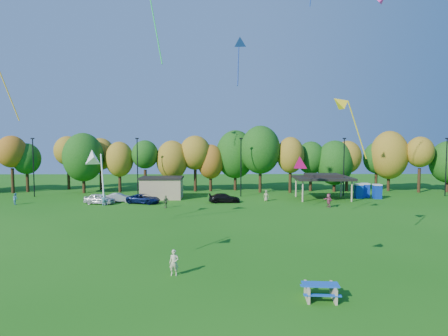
{
  "coord_description": "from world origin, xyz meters",
  "views": [
    {
      "loc": [
        -1.29,
        -21.56,
        8.89
      ],
      "look_at": [
        -0.99,
        6.0,
        6.9
      ],
      "focal_mm": 32.0,
      "sensor_mm": 36.0,
      "label": 1
    }
  ],
  "objects_px": {
    "porta_potties": "(367,191)",
    "car_a": "(100,199)",
    "car_b": "(119,198)",
    "car_d": "(224,198)",
    "car_c": "(143,199)",
    "picnic_table": "(320,290)",
    "kite_flyer": "(174,263)"
  },
  "relations": [
    {
      "from": "car_a",
      "to": "car_d",
      "type": "relative_size",
      "value": 0.96
    },
    {
      "from": "car_c",
      "to": "porta_potties",
      "type": "bearing_deg",
      "value": -63.39
    },
    {
      "from": "kite_flyer",
      "to": "car_d",
      "type": "height_order",
      "value": "kite_flyer"
    },
    {
      "from": "porta_potties",
      "to": "car_a",
      "type": "bearing_deg",
      "value": -172.46
    },
    {
      "from": "picnic_table",
      "to": "car_c",
      "type": "distance_m",
      "value": 37.06
    },
    {
      "from": "car_a",
      "to": "car_c",
      "type": "relative_size",
      "value": 0.9
    },
    {
      "from": "car_c",
      "to": "picnic_table",
      "type": "bearing_deg",
      "value": -135.66
    },
    {
      "from": "kite_flyer",
      "to": "picnic_table",
      "type": "bearing_deg",
      "value": -23.09
    },
    {
      "from": "car_a",
      "to": "car_c",
      "type": "bearing_deg",
      "value": -73.68
    },
    {
      "from": "car_a",
      "to": "car_b",
      "type": "relative_size",
      "value": 1.11
    },
    {
      "from": "kite_flyer",
      "to": "car_a",
      "type": "height_order",
      "value": "kite_flyer"
    },
    {
      "from": "porta_potties",
      "to": "car_d",
      "type": "bearing_deg",
      "value": -169.47
    },
    {
      "from": "car_a",
      "to": "car_b",
      "type": "height_order",
      "value": "car_a"
    },
    {
      "from": "picnic_table",
      "to": "car_a",
      "type": "xyz_separation_m",
      "value": [
        -22.1,
        32.91,
        0.21
      ]
    },
    {
      "from": "porta_potties",
      "to": "car_c",
      "type": "relative_size",
      "value": 0.8
    },
    {
      "from": "car_a",
      "to": "car_d",
      "type": "bearing_deg",
      "value": -74.2
    },
    {
      "from": "porta_potties",
      "to": "car_d",
      "type": "relative_size",
      "value": 0.85
    },
    {
      "from": "car_d",
      "to": "kite_flyer",
      "type": "bearing_deg",
      "value": 168.94
    },
    {
      "from": "kite_flyer",
      "to": "car_d",
      "type": "distance_m",
      "value": 30.27
    },
    {
      "from": "car_b",
      "to": "car_d",
      "type": "height_order",
      "value": "car_d"
    },
    {
      "from": "picnic_table",
      "to": "car_c",
      "type": "relative_size",
      "value": 0.46
    },
    {
      "from": "car_d",
      "to": "picnic_table",
      "type": "bearing_deg",
      "value": -175.9
    },
    {
      "from": "kite_flyer",
      "to": "car_c",
      "type": "relative_size",
      "value": 0.36
    },
    {
      "from": "porta_potties",
      "to": "car_c",
      "type": "bearing_deg",
      "value": -171.87
    },
    {
      "from": "kite_flyer",
      "to": "car_b",
      "type": "distance_m",
      "value": 32.58
    },
    {
      "from": "picnic_table",
      "to": "kite_flyer",
      "type": "height_order",
      "value": "kite_flyer"
    },
    {
      "from": "car_a",
      "to": "car_c",
      "type": "height_order",
      "value": "car_a"
    },
    {
      "from": "car_d",
      "to": "porta_potties",
      "type": "bearing_deg",
      "value": -83.64
    },
    {
      "from": "car_b",
      "to": "picnic_table",
      "type": "bearing_deg",
      "value": -155.14
    },
    {
      "from": "kite_flyer",
      "to": "car_a",
      "type": "xyz_separation_m",
      "value": [
        -13.52,
        28.94,
        -0.13
      ]
    },
    {
      "from": "car_b",
      "to": "car_c",
      "type": "height_order",
      "value": "car_c"
    },
    {
      "from": "car_b",
      "to": "car_c",
      "type": "distance_m",
      "value": 3.88
    }
  ]
}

